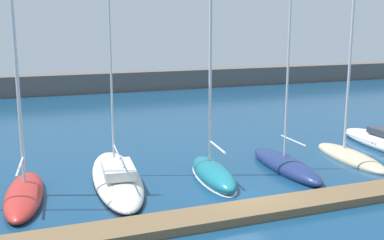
# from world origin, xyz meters

# --- Properties ---
(ground_plane) EXTENTS (120.00, 120.00, 0.00)m
(ground_plane) POSITION_xyz_m (0.00, 0.00, 0.00)
(ground_plane) COLOR navy
(dock_pier) EXTENTS (46.38, 1.92, 0.40)m
(dock_pier) POSITION_xyz_m (0.00, -2.13, 0.20)
(dock_pier) COLOR brown
(dock_pier) RESTS_ON ground_plane
(breakwater_seawall) EXTENTS (108.00, 3.59, 2.43)m
(breakwater_seawall) POSITION_xyz_m (0.00, 40.76, 1.22)
(breakwater_seawall) COLOR #5B5651
(breakwater_seawall) RESTS_ON ground_plane
(sailboat_red_third) EXTENTS (2.65, 7.17, 13.26)m
(sailboat_red_third) POSITION_xyz_m (-10.32, 3.67, 0.41)
(sailboat_red_third) COLOR #B72D28
(sailboat_red_third) RESTS_ON ground_plane
(sailboat_ivory_fourth) EXTENTS (3.68, 10.67, 15.79)m
(sailboat_ivory_fourth) POSITION_xyz_m (-5.47, 4.61, 0.30)
(sailboat_ivory_fourth) COLOR silver
(sailboat_ivory_fourth) RESTS_ON ground_plane
(sailboat_teal_fifth) EXTENTS (2.46, 6.34, 11.24)m
(sailboat_teal_fifth) POSITION_xyz_m (-0.28, 3.23, 0.39)
(sailboat_teal_fifth) COLOR #19707F
(sailboat_teal_fifth) RESTS_ON ground_plane
(sailboat_navy_sixth) EXTENTS (2.04, 7.47, 15.31)m
(sailboat_navy_sixth) POSITION_xyz_m (4.43, 3.21, 0.38)
(sailboat_navy_sixth) COLOR navy
(sailboat_navy_sixth) RESTS_ON ground_plane
(sailboat_sand_seventh) EXTENTS (2.51, 7.20, 12.27)m
(sailboat_sand_seventh) POSITION_xyz_m (9.58, 3.73, 0.23)
(sailboat_sand_seventh) COLOR beige
(sailboat_sand_seventh) RESTS_ON ground_plane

